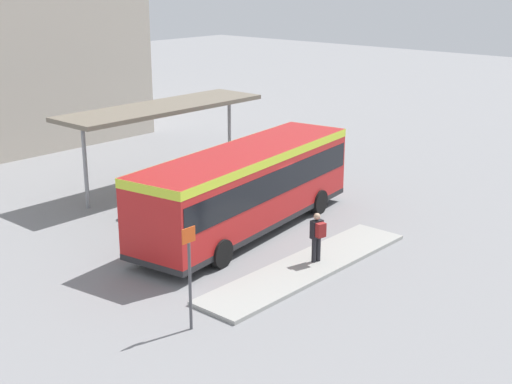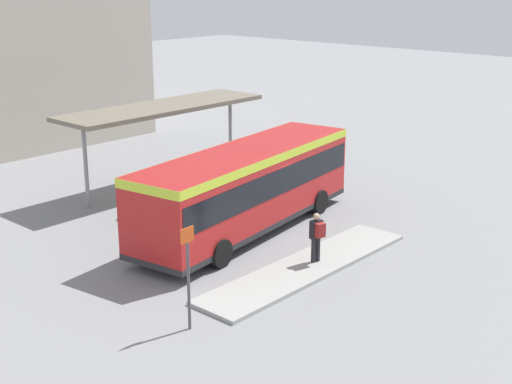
% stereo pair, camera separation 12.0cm
% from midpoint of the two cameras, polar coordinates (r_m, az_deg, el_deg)
% --- Properties ---
extents(ground_plane, '(120.00, 120.00, 0.00)m').
position_cam_midpoint_polar(ground_plane, '(25.61, -0.89, -3.12)').
color(ground_plane, gray).
extents(curb_island, '(8.55, 1.80, 0.12)m').
position_cam_midpoint_polar(curb_island, '(22.46, 3.97, -5.99)').
color(curb_island, '#9E9E99').
rests_on(curb_island, ground_plane).
extents(city_bus, '(10.47, 3.92, 2.98)m').
position_cam_midpoint_polar(city_bus, '(25.06, -0.90, 0.65)').
color(city_bus, red).
rests_on(city_bus, ground_plane).
extents(pedestrian_waiting, '(0.43, 0.47, 1.61)m').
position_cam_midpoint_polar(pedestrian_waiting, '(22.37, 4.78, -3.39)').
color(pedestrian_waiting, '#232328').
rests_on(pedestrian_waiting, curb_island).
extents(bicycle_orange, '(0.48, 1.75, 0.76)m').
position_cam_midpoint_polar(bicycle_orange, '(33.72, 3.79, 2.52)').
color(bicycle_orange, black).
rests_on(bicycle_orange, ground_plane).
extents(bicycle_black, '(0.48, 1.70, 0.74)m').
position_cam_midpoint_polar(bicycle_black, '(34.03, 2.74, 2.66)').
color(bicycle_black, black).
rests_on(bicycle_black, ground_plane).
extents(bicycle_yellow, '(0.48, 1.70, 0.73)m').
position_cam_midpoint_polar(bicycle_yellow, '(34.26, 1.58, 2.77)').
color(bicycle_yellow, black).
rests_on(bicycle_yellow, ground_plane).
extents(station_shelter, '(9.50, 2.67, 3.55)m').
position_cam_midpoint_polar(station_shelter, '(30.39, -7.59, 6.61)').
color(station_shelter, '#706656').
rests_on(station_shelter, ground_plane).
extents(potted_planter_near_shelter, '(0.77, 0.77, 1.17)m').
position_cam_midpoint_polar(potted_planter_near_shelter, '(27.21, -9.44, -0.76)').
color(potted_planter_near_shelter, slate).
rests_on(potted_planter_near_shelter, ground_plane).
extents(platform_sign, '(0.44, 0.08, 2.80)m').
position_cam_midpoint_polar(platform_sign, '(18.27, -5.52, -6.52)').
color(platform_sign, '#4C4C51').
rests_on(platform_sign, ground_plane).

